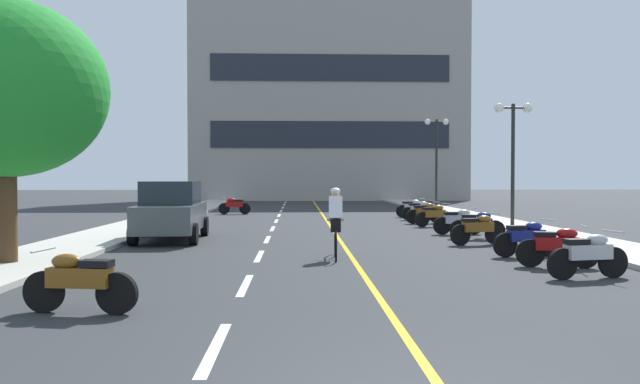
{
  "coord_description": "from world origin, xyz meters",
  "views": [
    {
      "loc": [
        -1.06,
        -4.86,
        1.93
      ],
      "look_at": [
        -0.12,
        20.25,
        1.33
      ],
      "focal_mm": 33.95,
      "sensor_mm": 36.0,
      "label": 1
    }
  ],
  "objects_px": {
    "motorcycle_8": "(425,212)",
    "parked_car_near": "(171,211)",
    "motorcycle_5": "(478,224)",
    "cyclist_rider": "(336,221)",
    "street_lamp_far": "(437,143)",
    "motorcycle_7": "(434,215)",
    "motorcycle_0": "(79,281)",
    "motorcycle_1": "(589,254)",
    "motorcycle_9": "(420,210)",
    "motorcycle_2": "(557,246)",
    "motorcycle_10": "(412,207)",
    "street_lamp_mid": "(513,135)",
    "motorcycle_6": "(458,221)",
    "motorcycle_3": "(527,238)",
    "roadside_tree": "(7,89)",
    "motorcycle_4": "(478,228)",
    "motorcycle_11": "(234,205)"
  },
  "relations": [
    {
      "from": "motorcycle_8",
      "to": "parked_car_near",
      "type": "bearing_deg",
      "value": -145.09
    },
    {
      "from": "motorcycle_5",
      "to": "cyclist_rider",
      "type": "distance_m",
      "value": 6.41
    },
    {
      "from": "street_lamp_far",
      "to": "motorcycle_7",
      "type": "xyz_separation_m",
      "value": [
        -3.01,
        -12.65,
        -3.54
      ]
    },
    {
      "from": "motorcycle_0",
      "to": "motorcycle_1",
      "type": "relative_size",
      "value": 1.0
    },
    {
      "from": "street_lamp_far",
      "to": "motorcycle_9",
      "type": "relative_size",
      "value": 3.16
    },
    {
      "from": "parked_car_near",
      "to": "motorcycle_9",
      "type": "xyz_separation_m",
      "value": [
        9.43,
        8.52,
        -0.44
      ]
    },
    {
      "from": "motorcycle_2",
      "to": "motorcycle_10",
      "type": "relative_size",
      "value": 1.02
    },
    {
      "from": "street_lamp_mid",
      "to": "motorcycle_6",
      "type": "xyz_separation_m",
      "value": [
        -2.78,
        -2.56,
        -3.1
      ]
    },
    {
      "from": "motorcycle_9",
      "to": "cyclist_rider",
      "type": "bearing_deg",
      "value": -109.84
    },
    {
      "from": "motorcycle_2",
      "to": "motorcycle_10",
      "type": "distance_m",
      "value": 16.58
    },
    {
      "from": "motorcycle_5",
      "to": "motorcycle_8",
      "type": "distance_m",
      "value": 6.5
    },
    {
      "from": "motorcycle_3",
      "to": "motorcycle_8",
      "type": "xyz_separation_m",
      "value": [
        -0.21,
        10.69,
        0.0
      ]
    },
    {
      "from": "motorcycle_6",
      "to": "motorcycle_9",
      "type": "xyz_separation_m",
      "value": [
        0.1,
        6.99,
        0.0
      ]
    },
    {
      "from": "motorcycle_3",
      "to": "motorcycle_5",
      "type": "height_order",
      "value": "same"
    },
    {
      "from": "motorcycle_0",
      "to": "motorcycle_7",
      "type": "relative_size",
      "value": 1.04
    },
    {
      "from": "motorcycle_1",
      "to": "motorcycle_5",
      "type": "xyz_separation_m",
      "value": [
        0.09,
        7.4,
        0.0
      ]
    },
    {
      "from": "motorcycle_8",
      "to": "motorcycle_0",
      "type": "bearing_deg",
      "value": -117.14
    },
    {
      "from": "street_lamp_far",
      "to": "motorcycle_10",
      "type": "xyz_separation_m",
      "value": [
        -2.78,
        -6.91,
        -3.54
      ]
    },
    {
      "from": "motorcycle_5",
      "to": "motorcycle_8",
      "type": "relative_size",
      "value": 1.01
    },
    {
      "from": "roadside_tree",
      "to": "motorcycle_4",
      "type": "bearing_deg",
      "value": 19.02
    },
    {
      "from": "street_lamp_far",
      "to": "motorcycle_7",
      "type": "relative_size",
      "value": 3.27
    },
    {
      "from": "parked_car_near",
      "to": "motorcycle_5",
      "type": "height_order",
      "value": "parked_car_near"
    },
    {
      "from": "street_lamp_far",
      "to": "motorcycle_7",
      "type": "height_order",
      "value": "street_lamp_far"
    },
    {
      "from": "motorcycle_10",
      "to": "cyclist_rider",
      "type": "relative_size",
      "value": 0.94
    },
    {
      "from": "motorcycle_5",
      "to": "motorcycle_10",
      "type": "bearing_deg",
      "value": 90.19
    },
    {
      "from": "street_lamp_mid",
      "to": "roadside_tree",
      "type": "bearing_deg",
      "value": -146.29
    },
    {
      "from": "street_lamp_mid",
      "to": "motorcycle_11",
      "type": "bearing_deg",
      "value": 141.79
    },
    {
      "from": "cyclist_rider",
      "to": "motorcycle_6",
      "type": "bearing_deg",
      "value": 52.28
    },
    {
      "from": "motorcycle_3",
      "to": "motorcycle_9",
      "type": "relative_size",
      "value": 1.0
    },
    {
      "from": "roadside_tree",
      "to": "motorcycle_3",
      "type": "height_order",
      "value": "roadside_tree"
    },
    {
      "from": "motorcycle_8",
      "to": "motorcycle_7",
      "type": "bearing_deg",
      "value": -89.49
    },
    {
      "from": "motorcycle_1",
      "to": "motorcycle_3",
      "type": "xyz_separation_m",
      "value": [
        0.03,
        3.2,
        0.0
      ]
    },
    {
      "from": "motorcycle_8",
      "to": "cyclist_rider",
      "type": "distance_m",
      "value": 11.69
    },
    {
      "from": "street_lamp_mid",
      "to": "motorcycle_8",
      "type": "bearing_deg",
      "value": 140.5
    },
    {
      "from": "motorcycle_11",
      "to": "motorcycle_10",
      "type": "bearing_deg",
      "value": -16.49
    },
    {
      "from": "motorcycle_2",
      "to": "cyclist_rider",
      "type": "bearing_deg",
      "value": 160.1
    },
    {
      "from": "cyclist_rider",
      "to": "motorcycle_10",
      "type": "bearing_deg",
      "value": 72.5
    },
    {
      "from": "street_lamp_mid",
      "to": "cyclist_rider",
      "type": "bearing_deg",
      "value": -130.96
    },
    {
      "from": "motorcycle_1",
      "to": "street_lamp_far",
      "type": "bearing_deg",
      "value": 83.49
    },
    {
      "from": "motorcycle_10",
      "to": "street_lamp_mid",
      "type": "bearing_deg",
      "value": -67.84
    },
    {
      "from": "motorcycle_4",
      "to": "motorcycle_3",
      "type": "bearing_deg",
      "value": -81.32
    },
    {
      "from": "motorcycle_4",
      "to": "motorcycle_6",
      "type": "height_order",
      "value": "same"
    },
    {
      "from": "street_lamp_mid",
      "to": "motorcycle_2",
      "type": "distance_m",
      "value": 10.92
    },
    {
      "from": "parked_car_near",
      "to": "motorcycle_4",
      "type": "bearing_deg",
      "value": -10.13
    },
    {
      "from": "motorcycle_4",
      "to": "motorcycle_0",
      "type": "bearing_deg",
      "value": -134.41
    },
    {
      "from": "parked_car_near",
      "to": "motorcycle_5",
      "type": "xyz_separation_m",
      "value": [
        9.52,
        -0.04,
        -0.44
      ]
    },
    {
      "from": "motorcycle_3",
      "to": "parked_car_near",
      "type": "bearing_deg",
      "value": 155.85
    },
    {
      "from": "roadside_tree",
      "to": "motorcycle_3",
      "type": "bearing_deg",
      "value": 6.3
    },
    {
      "from": "motorcycle_3",
      "to": "motorcycle_10",
      "type": "xyz_separation_m",
      "value": [
        0.02,
        14.78,
        0.0
      ]
    },
    {
      "from": "roadside_tree",
      "to": "cyclist_rider",
      "type": "relative_size",
      "value": 3.17
    }
  ]
}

